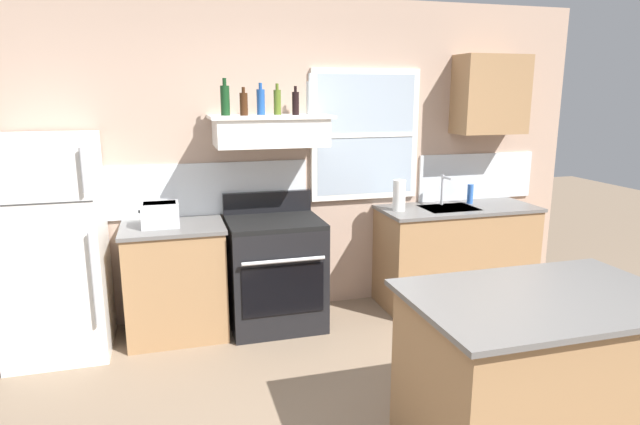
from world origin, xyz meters
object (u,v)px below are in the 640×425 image
(stove_range, at_px, (275,272))
(bottle_dark_green_wine, at_px, (225,100))
(bottle_brown_stout, at_px, (244,104))
(kitchen_island, at_px, (538,375))
(bottle_balsamic_dark, at_px, (296,103))
(dish_soap_bottle, at_px, (470,194))
(toaster, at_px, (160,214))
(refrigerator, at_px, (53,247))
(bottle_clear_tall, at_px, (310,97))
(bottle_blue_liqueur, at_px, (261,101))
(paper_towel_roll, at_px, (399,195))
(bottle_olive_oil_square, at_px, (277,102))

(stove_range, xyz_separation_m, bottle_dark_green_wine, (-0.35, 0.10, 1.40))
(bottle_brown_stout, relative_size, kitchen_island, 0.15)
(bottle_balsamic_dark, relative_size, kitchen_island, 0.16)
(bottle_brown_stout, bearing_deg, dish_soap_bottle, 2.31)
(dish_soap_bottle, bearing_deg, toaster, -177.18)
(bottle_brown_stout, bearing_deg, refrigerator, -176.98)
(stove_range, height_order, bottle_clear_tall, bottle_clear_tall)
(bottle_blue_liqueur, distance_m, bottle_clear_tall, 0.41)
(bottle_clear_tall, height_order, dish_soap_bottle, bottle_clear_tall)
(paper_towel_roll, bearing_deg, dish_soap_bottle, 7.47)
(bottle_dark_green_wine, relative_size, bottle_blue_liqueur, 1.14)
(toaster, distance_m, stove_range, 1.04)
(toaster, relative_size, bottle_olive_oil_square, 1.21)
(bottle_brown_stout, height_order, paper_towel_roll, bottle_brown_stout)
(stove_range, bearing_deg, bottle_olive_oil_square, 62.27)
(paper_towel_roll, distance_m, dish_soap_bottle, 0.77)
(dish_soap_bottle, relative_size, kitchen_island, 0.13)
(refrigerator, xyz_separation_m, bottle_dark_green_wine, (1.30, 0.13, 1.05))
(toaster, relative_size, bottle_blue_liqueur, 1.18)
(bottle_olive_oil_square, distance_m, bottle_balsamic_dark, 0.16)
(bottle_brown_stout, xyz_separation_m, bottle_blue_liqueur, (0.15, 0.09, 0.01))
(bottle_brown_stout, relative_size, bottle_blue_liqueur, 0.86)
(toaster, xyz_separation_m, paper_towel_roll, (2.00, 0.04, 0.04))
(refrigerator, height_order, toaster, refrigerator)
(bottle_dark_green_wine, bearing_deg, bottle_clear_tall, 2.54)
(paper_towel_roll, bearing_deg, bottle_clear_tall, 172.79)
(toaster, relative_size, bottle_clear_tall, 0.90)
(refrigerator, bearing_deg, bottle_olive_oil_square, 5.27)
(bottle_dark_green_wine, xyz_separation_m, bottle_balsamic_dark, (0.55, -0.06, -0.02))
(paper_towel_roll, xyz_separation_m, kitchen_island, (-0.10, -2.06, -0.59))
(bottle_dark_green_wine, height_order, bottle_balsamic_dark, bottle_dark_green_wine)
(bottle_blue_liqueur, height_order, bottle_clear_tall, bottle_clear_tall)
(stove_range, height_order, dish_soap_bottle, same)
(bottle_balsamic_dark, xyz_separation_m, dish_soap_bottle, (1.68, 0.10, -0.84))
(bottle_clear_tall, height_order, kitchen_island, bottle_clear_tall)
(kitchen_island, bearing_deg, toaster, 133.14)
(toaster, bearing_deg, bottle_clear_tall, 6.22)
(bottle_brown_stout, distance_m, bottle_clear_tall, 0.56)
(refrigerator, xyz_separation_m, bottle_olive_oil_square, (1.72, 0.16, 1.03))
(bottle_olive_oil_square, bearing_deg, kitchen_island, -66.46)
(bottle_blue_liqueur, relative_size, dish_soap_bottle, 1.39)
(refrigerator, bearing_deg, kitchen_island, -36.93)
(bottle_dark_green_wine, bearing_deg, toaster, -169.14)
(bottle_blue_liqueur, bearing_deg, bottle_dark_green_wine, -172.29)
(stove_range, bearing_deg, bottle_blue_liqueur, 113.20)
(bottle_blue_liqueur, bearing_deg, bottle_clear_tall, -1.13)
(bottle_olive_oil_square, relative_size, paper_towel_roll, 0.91)
(toaster, xyz_separation_m, dish_soap_bottle, (2.77, 0.14, -0.01))
(bottle_olive_oil_square, distance_m, dish_soap_bottle, 2.00)
(bottle_balsamic_dark, relative_size, bottle_clear_tall, 0.69)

